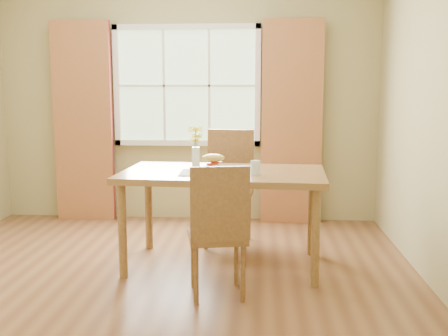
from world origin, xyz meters
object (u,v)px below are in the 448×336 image
chair_near (218,226)px  croissant_sandwich (213,163)px  water_glass (255,168)px  dining_table (223,181)px  flower_vase (196,142)px  chair_far (229,181)px

chair_near → croissant_sandwich: chair_near is taller
chair_near → water_glass: (0.25, 0.55, 0.33)m
dining_table → chair_near: 0.73m
chair_near → flower_vase: flower_vase is taller
chair_far → flower_vase: bearing=-112.1°
water_glass → croissant_sandwich: bearing=171.2°
croissant_sandwich → water_glass: bearing=-8.5°
chair_near → water_glass: 0.69m
dining_table → water_glass: (0.27, -0.15, 0.14)m
chair_near → water_glass: bearing=54.7°
chair_far → flower_vase: size_ratio=3.05×
croissant_sandwich → chair_near: bearing=-81.5°
dining_table → chair_far: bearing=92.7°
chair_far → chair_near: bearing=-84.4°
chair_near → croissant_sandwich: size_ratio=5.02×
chair_far → croissant_sandwich: bearing=-90.4°
dining_table → croissant_sandwich: 0.21m
dining_table → chair_near: bearing=-85.4°
croissant_sandwich → flower_vase: 0.38m
dining_table → croissant_sandwich: (-0.07, -0.10, 0.17)m
dining_table → flower_vase: flower_vase is taller
flower_vase → croissant_sandwich: bearing=-60.2°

